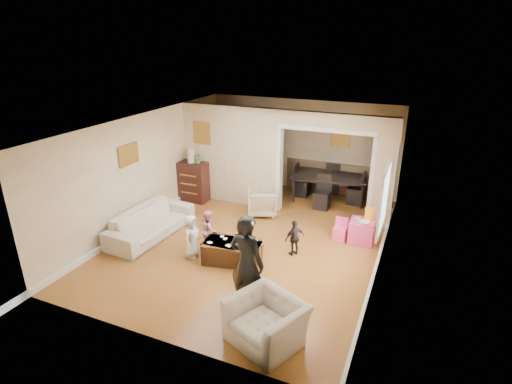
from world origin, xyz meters
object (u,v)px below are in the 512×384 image
at_px(sofa, 151,222).
at_px(dresser, 193,182).
at_px(coffee_cup, 236,243).
at_px(child_kneel_a, 191,237).
at_px(play_table, 361,231).
at_px(dining_table, 328,187).
at_px(armchair_front, 266,322).
at_px(child_toddler, 295,238).
at_px(coffee_table, 233,252).
at_px(adult_person, 247,263).
at_px(child_kneel_b, 209,230).
at_px(table_lamp, 191,156).
at_px(armchair_back, 262,202).
at_px(cyan_cup, 358,219).

distance_m(sofa, dresser, 2.20).
bearing_deg(coffee_cup, child_kneel_a, -173.99).
height_order(play_table, dining_table, dining_table).
relative_size(armchair_front, dining_table, 0.52).
distance_m(dining_table, child_toddler, 3.24).
bearing_deg(sofa, armchair_front, -116.88).
bearing_deg(armchair_front, coffee_table, 151.59).
height_order(adult_person, child_toddler, adult_person).
xyz_separation_m(coffee_cup, child_kneel_b, (-0.80, 0.35, -0.04)).
xyz_separation_m(coffee_cup, adult_person, (0.77, -1.17, 0.37)).
distance_m(dresser, child_kneel_a, 3.06).
height_order(coffee_table, coffee_cup, coffee_cup).
xyz_separation_m(table_lamp, child_kneel_a, (1.57, -2.63, -0.81)).
distance_m(play_table, child_kneel_b, 3.32).
height_order(armchair_back, child_kneel_b, child_kneel_b).
distance_m(coffee_cup, play_table, 2.87).
bearing_deg(armchair_front, table_lamp, 154.94).
relative_size(cyan_cup, dining_table, 0.04).
bearing_deg(child_kneel_b, child_kneel_a, 129.14).
height_order(coffee_cup, play_table, coffee_cup).
relative_size(cyan_cup, child_kneel_a, 0.09).
relative_size(coffee_cup, child_kneel_b, 0.10).
xyz_separation_m(armchair_back, child_toddler, (1.39, -1.63, 0.06)).
xyz_separation_m(armchair_back, cyan_cup, (2.46, -0.55, 0.21)).
xyz_separation_m(armchair_back, child_kneel_a, (-0.51, -2.53, 0.13)).
xyz_separation_m(play_table, cyan_cup, (-0.10, -0.05, 0.29)).
bearing_deg(adult_person, dining_table, -83.03).
bearing_deg(armchair_front, child_toddler, 121.97).
xyz_separation_m(coffee_table, child_kneel_a, (-0.85, -0.15, 0.24)).
bearing_deg(armchair_back, table_lamp, -25.85).
bearing_deg(table_lamp, child_kneel_b, -51.74).
bearing_deg(play_table, sofa, -160.29).
xyz_separation_m(adult_person, child_toddler, (0.18, 1.97, -0.45)).
xyz_separation_m(cyan_cup, dining_table, (-1.17, 2.16, -0.19)).
distance_m(dresser, coffee_cup, 3.57).
distance_m(table_lamp, child_kneel_b, 2.90).
xyz_separation_m(sofa, child_kneel_a, (1.35, -0.45, 0.14)).
relative_size(dresser, coffee_cup, 12.12).
relative_size(coffee_cup, adult_person, 0.05).
height_order(table_lamp, dining_table, table_lamp).
relative_size(coffee_cup, child_kneel_a, 0.10).
bearing_deg(play_table, armchair_back, 168.96).
bearing_deg(adult_person, coffee_cup, -48.67).
xyz_separation_m(cyan_cup, adult_person, (-1.25, -3.05, 0.31)).
bearing_deg(sofa, cyan_cup, -67.23).
bearing_deg(dining_table, coffee_table, -112.95).
height_order(sofa, child_kneel_a, child_kneel_a).
xyz_separation_m(play_table, child_kneel_a, (-3.07, -2.03, 0.21)).
bearing_deg(play_table, child_toddler, -136.06).
bearing_deg(child_toddler, armchair_back, -101.92).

